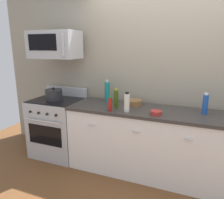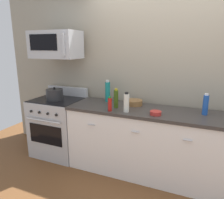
{
  "view_description": "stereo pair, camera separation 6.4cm",
  "coord_description": "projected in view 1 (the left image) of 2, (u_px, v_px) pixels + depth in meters",
  "views": [
    {
      "loc": [
        0.32,
        -2.66,
        1.73
      ],
      "look_at": [
        -0.72,
        -0.05,
        1.02
      ],
      "focal_mm": 34.03,
      "sensor_mm": 36.0,
      "label": 1
    },
    {
      "loc": [
        0.38,
        -2.63,
        1.73
      ],
      "look_at": [
        -0.72,
        -0.05,
        1.02
      ],
      "focal_mm": 34.03,
      "sensor_mm": 36.0,
      "label": 2
    }
  ],
  "objects": [
    {
      "name": "bottle_sparkling_teal",
      "position": [
        107.0,
        91.0,
        3.16
      ],
      "size": [
        0.07,
        0.07,
        0.32
      ],
      "color": "#197F7A",
      "rests_on": "countertop_slab"
    },
    {
      "name": "ground_plane",
      "position": [
        162.0,
        175.0,
        2.93
      ],
      "size": [
        6.85,
        6.85,
        0.0
      ],
      "primitive_type": "plane",
      "color": "brown"
    },
    {
      "name": "bottle_soda_blue",
      "position": [
        205.0,
        104.0,
        2.58
      ],
      "size": [
        0.07,
        0.07,
        0.26
      ],
      "color": "#1E4CA5",
      "rests_on": "countertop_slab"
    },
    {
      "name": "bottle_olive_oil",
      "position": [
        116.0,
        99.0,
        2.85
      ],
      "size": [
        0.06,
        0.06,
        0.26
      ],
      "color": "#385114",
      "rests_on": "countertop_slab"
    },
    {
      "name": "back_wall",
      "position": [
        172.0,
        74.0,
        2.97
      ],
      "size": [
        5.71,
        0.1,
        2.7
      ],
      "primitive_type": "cube",
      "color": "#9E937F",
      "rests_on": "ground_plane"
    },
    {
      "name": "microwave",
      "position": [
        54.0,
        45.0,
        3.15
      ],
      "size": [
        0.74,
        0.44,
        0.4
      ],
      "color": "#B7BABF"
    },
    {
      "name": "bottle_hot_sauce_red",
      "position": [
        110.0,
        104.0,
        2.71
      ],
      "size": [
        0.05,
        0.05,
        0.19
      ],
      "color": "#B21914",
      "rests_on": "countertop_slab"
    },
    {
      "name": "stockpot",
      "position": [
        54.0,
        95.0,
        3.24
      ],
      "size": [
        0.26,
        0.26,
        0.2
      ],
      "color": "#262628",
      "rests_on": "range_oven"
    },
    {
      "name": "bowl_red_small",
      "position": [
        156.0,
        113.0,
        2.58
      ],
      "size": [
        0.14,
        0.14,
        0.05
      ],
      "color": "#B72D28",
      "rests_on": "countertop_slab"
    },
    {
      "name": "bottle_vinegar_white",
      "position": [
        127.0,
        102.0,
        2.67
      ],
      "size": [
        0.07,
        0.07,
        0.25
      ],
      "color": "silver",
      "rests_on": "countertop_slab"
    },
    {
      "name": "bowl_wooden_salad",
      "position": [
        134.0,
        102.0,
        3.0
      ],
      "size": [
        0.23,
        0.23,
        0.07
      ],
      "color": "brown",
      "rests_on": "countertop_slab"
    },
    {
      "name": "counter_unit",
      "position": [
        164.0,
        145.0,
        2.82
      ],
      "size": [
        2.62,
        0.66,
        0.92
      ],
      "color": "white",
      "rests_on": "ground_plane"
    },
    {
      "name": "range_oven",
      "position": [
        58.0,
        127.0,
        3.42
      ],
      "size": [
        0.76,
        0.69,
        1.07
      ],
      "color": "#B7BABF",
      "rests_on": "ground_plane"
    }
  ]
}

